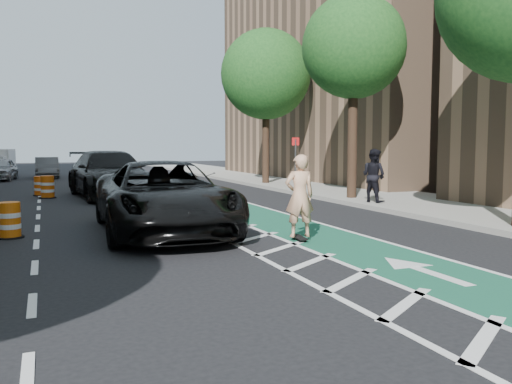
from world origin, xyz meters
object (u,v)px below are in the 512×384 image
skateboarder (300,196)px  barrel_a (10,221)px  suv_near (163,197)px  suv_far (110,174)px

skateboarder → barrel_a: size_ratio=2.22×
suv_near → barrel_a: suv_near is taller
skateboarder → barrel_a: (-6.07, 2.79, -0.62)m
suv_far → suv_near: bearing=-94.3°
skateboarder → suv_near: bearing=-32.6°
suv_near → suv_far: suv_far is taller
skateboarder → barrel_a: skateboarder is taller
skateboarder → suv_far: size_ratio=0.28×
skateboarder → suv_near: (-2.61, 2.23, -0.14)m
barrel_a → suv_near: bearing=-9.2°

